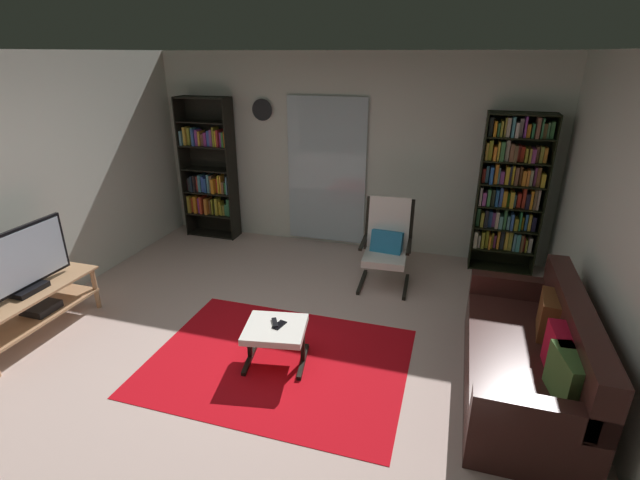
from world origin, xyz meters
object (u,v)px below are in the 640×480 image
object	(u,v)px
tv_stand	(34,306)
leather_sofa	(531,359)
tv_remote	(275,323)
lounge_armchair	(387,241)
cell_phone	(279,325)
bookshelf_near_sofa	(510,190)
ottoman	(275,333)
television	(21,263)
wall_clock	(262,110)
bookshelf_near_tv	(209,172)

from	to	relation	value
tv_stand	leather_sofa	bearing A→B (deg)	6.33
tv_stand	leather_sofa	world-z (taller)	leather_sofa
tv_remote	lounge_armchair	bearing A→B (deg)	38.43
tv_stand	lounge_armchair	world-z (taller)	lounge_armchair
tv_stand	lounge_armchair	bearing A→B (deg)	34.44
cell_phone	leather_sofa	bearing A→B (deg)	19.17
bookshelf_near_sofa	ottoman	xyz separation A→B (m)	(-2.00, -2.64, -0.73)
television	tv_remote	distance (m)	2.41
ottoman	leather_sofa	bearing A→B (deg)	6.18
tv_stand	wall_clock	bearing A→B (deg)	69.92
lounge_armchair	leather_sofa	bearing A→B (deg)	-48.40
bookshelf_near_tv	television	bearing A→B (deg)	-95.78
bookshelf_near_tv	tv_remote	xyz separation A→B (m)	(2.06, -2.61, -0.58)
bookshelf_near_tv	bookshelf_near_sofa	world-z (taller)	bookshelf_near_tv
leather_sofa	ottoman	xyz separation A→B (m)	(-2.09, -0.23, -0.01)
leather_sofa	tv_remote	xyz separation A→B (m)	(-2.11, -0.19, 0.07)
bookshelf_near_tv	bookshelf_near_sofa	xyz separation A→B (m)	(4.08, -0.01, 0.07)
leather_sofa	cell_phone	xyz separation A→B (m)	(-2.06, -0.20, 0.06)
leather_sofa	lounge_armchair	bearing A→B (deg)	131.60
television	bookshelf_near_sofa	xyz separation A→B (m)	(4.38, 2.92, 0.25)
bookshelf_near_tv	lounge_armchair	size ratio (longest dim) A/B	1.97
bookshelf_near_tv	bookshelf_near_sofa	distance (m)	4.08
leather_sofa	cell_phone	size ratio (longest dim) A/B	13.50
tv_stand	bookshelf_near_sofa	size ratio (longest dim) A/B	0.67
bookshelf_near_sofa	television	bearing A→B (deg)	-146.28
bookshelf_near_sofa	tv_remote	world-z (taller)	bookshelf_near_sofa
cell_phone	television	bearing A→B (deg)	-159.27
television	ottoman	world-z (taller)	television
bookshelf_near_tv	lounge_armchair	bearing A→B (deg)	-16.80
television	ottoman	bearing A→B (deg)	6.73
tv_stand	wall_clock	world-z (taller)	wall_clock
bookshelf_near_sofa	leather_sofa	size ratio (longest dim) A/B	1.03
tv_stand	television	size ratio (longest dim) A/B	1.31
television	tv_stand	bearing A→B (deg)	101.21
bookshelf_near_sofa	wall_clock	world-z (taller)	wall_clock
bookshelf_near_tv	ottoman	xyz separation A→B (m)	(2.08, -2.65, -0.66)
ottoman	cell_phone	distance (m)	0.08
television	ottoman	distance (m)	2.44
ottoman	wall_clock	distance (m)	3.43
cell_phone	bookshelf_near_tv	bearing A→B (deg)	142.26
ottoman	cell_phone	world-z (taller)	cell_phone
ottoman	cell_phone	xyz separation A→B (m)	(0.03, 0.02, 0.07)
ottoman	wall_clock	size ratio (longest dim) A/B	2.05
leather_sofa	wall_clock	world-z (taller)	wall_clock
television	bookshelf_near_sofa	world-z (taller)	bookshelf_near_sofa
bookshelf_near_tv	cell_phone	distance (m)	3.42
bookshelf_near_tv	lounge_armchair	distance (m)	2.91
bookshelf_near_tv	leather_sofa	world-z (taller)	bookshelf_near_tv
bookshelf_near_tv	tv_remote	world-z (taller)	bookshelf_near_tv
bookshelf_near_sofa	lounge_armchair	bearing A→B (deg)	-148.38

